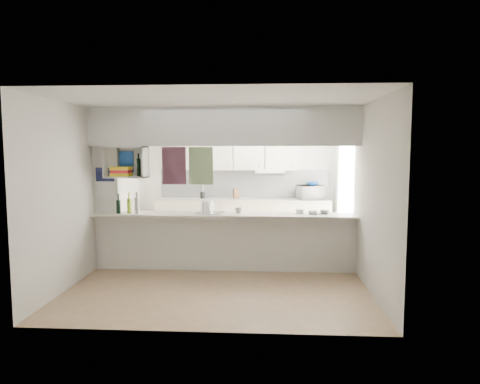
# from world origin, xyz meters

# --- Properties ---
(floor) EXTENTS (4.80, 4.80, 0.00)m
(floor) POSITION_xyz_m (0.00, 0.00, 0.00)
(floor) COLOR #987558
(floor) RESTS_ON ground
(ceiling) EXTENTS (4.80, 4.80, 0.00)m
(ceiling) POSITION_xyz_m (0.00, 0.00, 2.60)
(ceiling) COLOR white
(ceiling) RESTS_ON wall_back
(wall_back) EXTENTS (4.20, 0.00, 4.20)m
(wall_back) POSITION_xyz_m (0.00, 2.40, 1.30)
(wall_back) COLOR silver
(wall_back) RESTS_ON floor
(wall_left) EXTENTS (0.00, 4.80, 4.80)m
(wall_left) POSITION_xyz_m (-2.10, 0.00, 1.30)
(wall_left) COLOR silver
(wall_left) RESTS_ON floor
(wall_right) EXTENTS (0.00, 4.80, 4.80)m
(wall_right) POSITION_xyz_m (2.10, 0.00, 1.30)
(wall_right) COLOR silver
(wall_right) RESTS_ON floor
(servery_partition) EXTENTS (4.20, 0.50, 2.60)m
(servery_partition) POSITION_xyz_m (-0.17, 0.00, 1.66)
(servery_partition) COLOR silver
(servery_partition) RESTS_ON floor
(cubby_shelf) EXTENTS (0.65, 0.35, 0.50)m
(cubby_shelf) POSITION_xyz_m (-1.57, -0.06, 1.71)
(cubby_shelf) COLOR white
(cubby_shelf) RESTS_ON bulkhead
(kitchen_run) EXTENTS (3.60, 0.63, 2.24)m
(kitchen_run) POSITION_xyz_m (0.16, 2.14, 0.83)
(kitchen_run) COLOR beige
(kitchen_run) RESTS_ON floor
(microwave) EXTENTS (0.60, 0.49, 0.29)m
(microwave) POSITION_xyz_m (1.60, 2.11, 1.06)
(microwave) COLOR white
(microwave) RESTS_ON bench_top
(bowl) EXTENTS (0.26, 0.26, 0.06)m
(bowl) POSITION_xyz_m (1.64, 2.15, 1.24)
(bowl) COLOR navy
(bowl) RESTS_ON microwave
(dish_rack) EXTENTS (0.48, 0.40, 0.23)m
(dish_rack) POSITION_xyz_m (-0.23, 0.03, 1.01)
(dish_rack) COLOR silver
(dish_rack) RESTS_ON breakfast_bar
(cup) EXTENTS (0.15, 0.15, 0.09)m
(cup) POSITION_xyz_m (0.24, -0.05, 0.98)
(cup) COLOR white
(cup) RESTS_ON dish_rack
(wine_bottles) EXTENTS (0.37, 0.15, 0.35)m
(wine_bottles) POSITION_xyz_m (-1.54, -0.05, 1.05)
(wine_bottles) COLOR black
(wine_bottles) RESTS_ON breakfast_bar
(plastic_tubs) EXTENTS (0.52, 0.22, 0.07)m
(plastic_tubs) POSITION_xyz_m (1.39, 0.09, 0.95)
(plastic_tubs) COLOR silver
(plastic_tubs) RESTS_ON breakfast_bar
(utensil_jar) EXTENTS (0.10, 0.10, 0.14)m
(utensil_jar) POSITION_xyz_m (-0.66, 2.15, 0.99)
(utensil_jar) COLOR black
(utensil_jar) RESTS_ON bench_top
(knife_block) EXTENTS (0.13, 0.12, 0.21)m
(knife_block) POSITION_xyz_m (0.04, 2.18, 1.02)
(knife_block) COLOR #54371C
(knife_block) RESTS_ON bench_top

